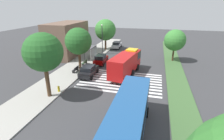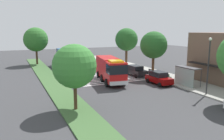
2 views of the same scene
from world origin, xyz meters
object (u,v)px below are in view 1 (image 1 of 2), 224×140
Objects in this scene: parked_car_east at (117,45)px; sidewalk_tree_center at (105,30)px; transit_bus at (128,120)px; parked_car_west at (89,71)px; sidewalk_tree_west at (78,41)px; sidewalk_tree_far_west at (43,52)px; parked_car_mid at (101,59)px; street_lamp at (102,37)px; fire_truck at (126,63)px; bus_stop_shelter at (92,50)px; fire_hydrant at (59,89)px; bench_west_of_shelter at (76,69)px; bench_near_shelter at (85,62)px; median_tree_west at (175,40)px.

sidewalk_tree_center is at bearing 140.11° from parked_car_east.
sidewalk_tree_center reaches higher than transit_bus.
parked_car_west is 5.06m from sidewalk_tree_west.
sidewalk_tree_west is (9.07, 0.00, -0.50)m from sidewalk_tree_far_west.
transit_bus is at bearing -156.24° from parked_car_mid.
transit_bus is 1.49× the size of sidewalk_tree_center.
parked_car_east is at bearing -15.15° from street_lamp.
fire_truck reaches higher than parked_car_east.
bus_stop_shelter reaches higher than fire_hydrant.
parked_car_east is 5.40m from sidewalk_tree_center.
fire_hydrant is at bearing -178.75° from sidewalk_tree_center.
street_lamp reaches higher than bench_west_of_shelter.
parked_car_west is 0.62× the size of sidewalk_tree_west.
parked_car_west is 0.98× the size of parked_car_east.
bench_west_of_shelter is at bearing -139.15° from transit_bus.
bus_stop_shelter reaches higher than parked_car_west.
bus_stop_shelter is at bearing 165.10° from parked_car_east.
street_lamp reaches higher than fire_truck.
parked_car_west is at bearing -16.53° from sidewalk_tree_far_west.
bench_near_shelter reaches higher than fire_hydrant.
fire_hydrant is (-6.11, 1.70, -0.40)m from parked_car_west.
sidewalk_tree_center is at bearing 11.25° from parked_car_mid.
street_lamp reaches higher than median_tree_west.
fire_truck is 14.73m from transit_bus.
bench_west_of_shelter is 0.21× the size of sidewalk_tree_far_west.
median_tree_west reaches higher than parked_car_west.
sidewalk_tree_center is 23.39m from fire_hydrant.
sidewalk_tree_center is (14.63, 7.79, 2.96)m from fire_truck.
bench_west_of_shelter is at bearing 178.41° from sidewalk_tree_center.
median_tree_west is at bearing -69.40° from parked_car_mid.
median_tree_west is (23.65, -5.11, 2.11)m from transit_bus.
sidewalk_tree_west is (-0.56, 7.79, 3.15)m from fire_truck.
median_tree_west is (9.17, -7.83, 2.25)m from fire_truck.
parked_car_east is 0.59× the size of sidewalk_tree_far_west.
fire_truck is 5.79× the size of bench_west_of_shelter.
sidewalk_tree_far_west reaches higher than sidewalk_tree_west.
bench_near_shelter is at bearing 168.61° from parked_car_east.
transit_bus is 1.67× the size of street_lamp.
bench_near_shelter is (-1.59, 2.65, -0.32)m from parked_car_mid.
sidewalk_tree_center is (24.26, 0.00, -0.69)m from sidewalk_tree_far_west.
bus_stop_shelter is 8.77m from sidewalk_tree_center.
bench_west_of_shelter is 2.29× the size of fire_hydrant.
sidewalk_tree_far_west reaches higher than sidewalk_tree_center.
sidewalk_tree_far_west is 11.06× the size of fire_hydrant.
parked_car_east is at bearing -8.01° from bench_west_of_shelter.
bus_stop_shelter is 0.48× the size of sidewalk_tree_center.
parked_car_mid is at bearing -1.06° from parked_car_west.
bench_near_shelter is at bearing 83.38° from fire_truck.
bus_stop_shelter is at bearing 61.81° from fire_truck.
parked_car_east is 0.62× the size of sidewalk_tree_center.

